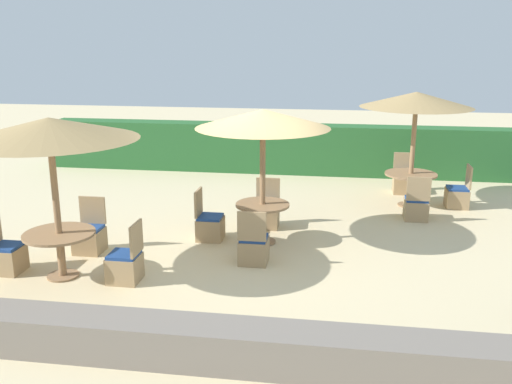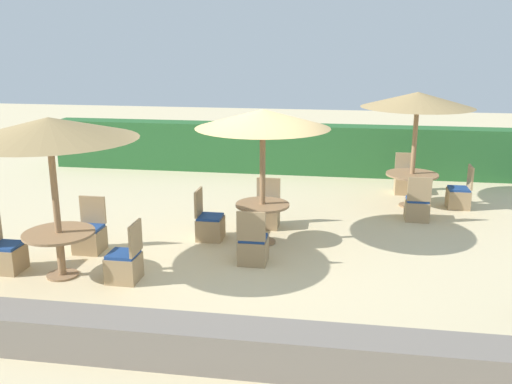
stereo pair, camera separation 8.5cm
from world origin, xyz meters
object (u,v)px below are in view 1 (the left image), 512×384
Objects in this scene: round_table_center at (262,213)px; patio_chair_front_left_east at (126,265)px; patio_chair_back_right_north at (403,182)px; parasol_front_left at (49,129)px; patio_chair_front_left_north at (90,237)px; parasol_back_right at (416,100)px; patio_chair_center_north at (267,214)px; round_table_front_left at (60,242)px; parasol_center at (263,119)px; patio_chair_front_left_west at (6,256)px; patio_chair_back_right_south at (416,207)px; patio_chair_center_west at (209,225)px; patio_chair_back_right_east at (458,196)px; patio_chair_center_south at (254,248)px; round_table_back_right at (410,180)px.

patio_chair_front_left_east reaches higher than round_table_center.
patio_chair_back_right_north is 7.42m from patio_chair_front_left_east.
patio_chair_front_left_north is at bearing 91.57° from parasol_front_left.
patio_chair_back_right_north is 7.39m from patio_chair_front_left_north.
parasol_back_right is 2.65× the size of patio_chair_center_north.
patio_chair_front_left_east reaches higher than round_table_front_left.
parasol_front_left reaches higher than patio_chair_front_left_north.
patio_chair_center_north is at bearing 92.70° from parasol_center.
patio_chair_back_right_south is at bearing 118.93° from patio_chair_front_left_west.
patio_chair_center_west and patio_chair_center_north have the same top height.
parasol_back_right is 2.27m from patio_chair_back_right_east.
patio_chair_center_west and patio_chair_front_left_north have the same top height.
patio_chair_center_south is at bearing 134.19° from patio_chair_back_right_east.
patio_chair_center_west is 1.00× the size of patio_chair_front_left_east.
round_table_front_left is at bearing 125.34° from patio_chair_back_right_east.
parasol_center is at bearing -135.85° from parasol_back_right.
patio_chair_front_left_north is (-5.71, -3.66, -0.32)m from round_table_back_right.
round_table_back_right is at bearing 91.54° from patio_chair_back_right_east.
patio_chair_center_north is (-0.04, 0.89, -1.96)m from parasol_center.
patio_chair_front_left_west and patio_chair_front_left_east have the same top height.
patio_chair_back_right_south is 1.00× the size of patio_chair_back_right_north.
patio_chair_back_right_south reaches higher than round_table_center.
parasol_center is 2.18m from patio_chair_center_south.
round_table_back_right reaches higher than round_table_center.
patio_chair_center_west is (-4.84, -2.77, 0.00)m from patio_chair_back_right_east.
patio_chair_back_right_east is 0.39× the size of parasol_center.
parasol_front_left is (-6.69, -4.75, 2.02)m from patio_chair_back_right_east.
patio_chair_center_west and patio_chair_front_left_east have the same top height.
patio_chair_back_right_east is (1.02, 0.03, -2.03)m from parasol_back_right.
parasol_center is 3.44m from parasol_front_left.
patio_chair_back_right_south is 6.32m from patio_chair_front_left_north.
patio_chair_back_right_north is at bearing 53.78° from round_table_center.
parasol_front_left is at bearing 87.05° from patio_chair_front_left_west.
parasol_back_right reaches higher than patio_chair_center_north.
patio_chair_back_right_south is 1.00× the size of patio_chair_front_left_east.
parasol_front_left is at bearing 45.54° from patio_chair_center_north.
parasol_front_left is at bearing -145.34° from round_table_center.
round_table_front_left is 1.00m from patio_chair_front_left_west.
patio_chair_front_left_north reaches higher than round_table_back_right.
patio_chair_back_right_north is at bearing 45.77° from parasol_front_left.
patio_chair_center_south is (-2.86, -3.74, -2.03)m from parasol_back_right.
patio_chair_back_right_south reaches higher than round_table_front_left.
patio_chair_center_west is at bearing -22.51° from patio_chair_front_left_east.
patio_chair_center_south is 1.00× the size of patio_chair_front_left_north.
patio_chair_center_west is at bearing 178.59° from parasol_center.
patio_chair_front_left_north reaches higher than round_table_front_left.
parasol_back_right is 7.07m from patio_chair_front_left_north.
patio_chair_center_north is at bearing -31.69° from patio_chair_front_left_east.
patio_chair_center_north is at bearing 132.62° from patio_chair_center_west.
patio_chair_front_left_west is at bearing -153.23° from round_table_center.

